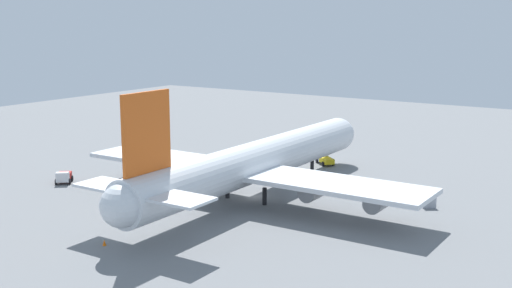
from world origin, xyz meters
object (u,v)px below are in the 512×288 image
Objects in this scene: cargo_airplane at (255,162)px; fuel_truck at (324,158)px; cargo_container_fore at (427,201)px; safety_cone_nose at (334,161)px; safety_cone_tail at (104,243)px; cargo_loader at (64,177)px.

cargo_airplane reaches higher than fuel_truck.
fuel_truck is 1.54× the size of cargo_container_fore.
fuel_truck is at bearing 142.34° from safety_cone_nose.
cargo_airplane is 30.28m from safety_cone_tail.
fuel_truck is 57.89m from safety_cone_tail.
safety_cone_nose is at bearing 1.18° from cargo_airplane.
safety_cone_tail is (-59.58, 3.15, 0.05)m from safety_cone_nose.
safety_cone_tail reaches higher than safety_cone_nose.
safety_cone_tail is at bearing 178.19° from fuel_truck.
safety_cone_nose is at bearing -37.66° from fuel_truck.
fuel_truck reaches higher than safety_cone_tail.
cargo_container_fore is at bearing -70.02° from cargo_loader.
cargo_container_fore is 32.31m from safety_cone_nose.
cargo_loader is at bearing 109.98° from cargo_container_fore.
cargo_loader is at bearing 107.92° from cargo_airplane.
cargo_container_fore reaches higher than safety_cone_tail.
safety_cone_nose is 0.87× the size of safety_cone_tail.
safety_cone_tail is at bearing -122.22° from cargo_loader.
cargo_airplane is at bearing 112.66° from cargo_container_fore.
fuel_truck is (39.14, -31.52, -0.00)m from cargo_loader.
safety_cone_tail is (-40.01, 28.86, -0.49)m from cargo_container_fore.
cargo_container_fore is (-17.85, -27.03, -0.30)m from fuel_truck.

